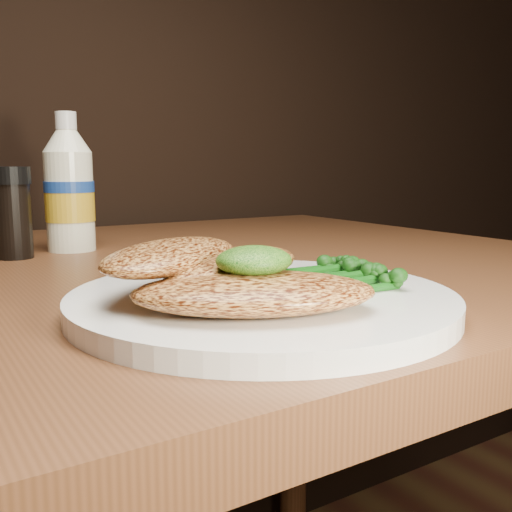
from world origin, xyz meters
TOP-DOWN VIEW (x-y plane):
  - plate at (0.08, 0.80)m, footprint 0.29×0.29m
  - chicken_front at (0.04, 0.75)m, footprint 0.18×0.15m
  - chicken_mid at (0.06, 0.81)m, footprint 0.16×0.14m
  - chicken_back at (0.02, 0.83)m, footprint 0.16×0.15m
  - pesto_front at (0.05, 0.76)m, footprint 0.05×0.05m
  - broccolini_bundle at (0.12, 0.80)m, footprint 0.15×0.13m
  - mayo_bottle at (0.04, 1.19)m, footprint 0.08×0.08m
  - pepper_grinder at (-0.03, 1.16)m, footprint 0.05×0.05m

SIDE VIEW (x-z plane):
  - plate at x=0.08m, z-range 0.75..0.76m
  - broccolini_bundle at x=0.12m, z-range 0.76..0.79m
  - chicken_front at x=0.04m, z-range 0.76..0.79m
  - chicken_mid at x=0.06m, z-range 0.77..0.80m
  - chicken_back at x=0.02m, z-range 0.78..0.80m
  - pesto_front at x=0.05m, z-range 0.79..0.81m
  - pepper_grinder at x=-0.03m, z-range 0.75..0.86m
  - mayo_bottle at x=0.04m, z-range 0.75..0.92m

